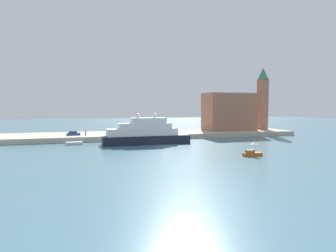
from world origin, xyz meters
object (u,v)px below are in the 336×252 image
object	(u,v)px
large_yacht	(145,134)
bell_tower	(263,96)
harbor_building	(229,112)
work_barge	(74,143)
person_figure	(85,133)
small_motorboat	(252,152)
mooring_bollard	(147,134)
parked_car	(73,134)

from	to	relation	value
large_yacht	bell_tower	xyz separation A→B (m)	(53.36, 21.27, 12.01)
harbor_building	bell_tower	xyz separation A→B (m)	(15.31, 0.43, 6.30)
work_barge	person_figure	bearing A→B (deg)	71.61
small_motorboat	mooring_bollard	distance (m)	40.91
mooring_bollard	large_yacht	bearing A→B (deg)	-105.94
bell_tower	work_barge	bearing A→B (deg)	-167.12
harbor_building	person_figure	distance (m)	54.70
large_yacht	bell_tower	distance (m)	58.69
bell_tower	person_figure	world-z (taller)	bell_tower
harbor_building	person_figure	size ratio (longest dim) A/B	10.54
mooring_bollard	harbor_building	bearing A→B (deg)	15.71
harbor_building	person_figure	xyz separation A→B (m)	(-54.03, -5.75, -6.31)
bell_tower	parked_car	size ratio (longest dim) A/B	5.80
large_yacht	bell_tower	bearing A→B (deg)	21.74
parked_car	mooring_bollard	size ratio (longest dim) A/B	5.75
person_figure	harbor_building	bearing A→B (deg)	6.07
bell_tower	harbor_building	bearing A→B (deg)	-178.38
large_yacht	work_barge	xyz separation A→B (m)	(-19.46, 4.63, -2.62)
work_barge	harbor_building	distance (m)	60.33
work_barge	bell_tower	distance (m)	76.11
small_motorboat	parked_car	size ratio (longest dim) A/B	1.00
harbor_building	bell_tower	bearing A→B (deg)	1.62
large_yacht	small_motorboat	world-z (taller)	large_yacht
large_yacht	parked_car	distance (m)	25.92
person_figure	mooring_bollard	size ratio (longest dim) A/B	2.43
work_barge	parked_car	world-z (taller)	parked_car
work_barge	person_figure	size ratio (longest dim) A/B	2.55
person_figure	mooring_bollard	xyz separation A→B (m)	(19.12, -4.07, -0.47)
mooring_bollard	person_figure	bearing A→B (deg)	167.99
small_motorboat	bell_tower	distance (m)	61.92
work_barge	harbor_building	bearing A→B (deg)	15.75
small_motorboat	person_figure	distance (m)	54.03
harbor_building	parked_car	world-z (taller)	harbor_building
work_barge	harbor_building	world-z (taller)	harbor_building
bell_tower	mooring_bollard	world-z (taller)	bell_tower
small_motorboat	bell_tower	xyz separation A→B (m)	(35.80, 48.53, 14.07)
person_figure	small_motorboat	bearing A→B (deg)	-51.62
mooring_bollard	parked_car	bearing A→B (deg)	165.67
parked_car	work_barge	bearing A→B (deg)	-88.98
small_motorboat	parked_car	distance (m)	57.73
work_barge	person_figure	xyz separation A→B (m)	(3.48, 10.47, 2.01)
work_barge	mooring_bollard	world-z (taller)	mooring_bollard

